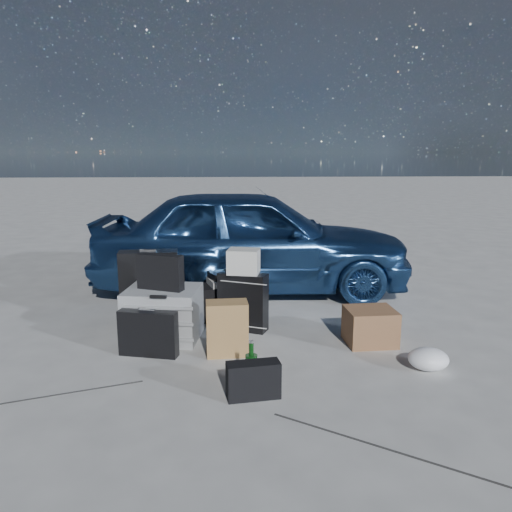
{
  "coord_description": "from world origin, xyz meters",
  "views": [
    {
      "loc": [
        -0.04,
        -3.59,
        1.61
      ],
      "look_at": [
        0.22,
        0.85,
        0.69
      ],
      "focal_mm": 35.0,
      "sensor_mm": 36.0,
      "label": 1
    }
  ],
  "objects": [
    {
      "name": "plastic_bag",
      "position": [
        1.46,
        -0.15,
        0.08
      ],
      "size": [
        0.33,
        0.29,
        0.17
      ],
      "primitive_type": "ellipsoid",
      "rotation": [
        0.0,
        0.0,
        -0.13
      ],
      "color": "white",
      "rests_on": "ground"
    },
    {
      "name": "briefcase",
      "position": [
        -0.68,
        0.24,
        0.19
      ],
      "size": [
        0.49,
        0.22,
        0.37
      ],
      "primitive_type": "cube",
      "rotation": [
        0.0,
        0.0,
        -0.24
      ],
      "color": "black",
      "rests_on": "ground"
    },
    {
      "name": "duffel_bag",
      "position": [
        -0.05,
        1.16,
        0.17
      ],
      "size": [
        0.71,
        0.42,
        0.33
      ],
      "primitive_type": "cube",
      "rotation": [
        0.0,
        0.0,
        0.2
      ],
      "color": "black",
      "rests_on": "ground"
    },
    {
      "name": "kraft_bag",
      "position": [
        -0.05,
        0.23,
        0.22
      ],
      "size": [
        0.34,
        0.22,
        0.44
      ],
      "primitive_type": "cube",
      "rotation": [
        0.0,
        0.0,
        0.06
      ],
      "color": "#A57947",
      "rests_on": "ground"
    },
    {
      "name": "white_carton",
      "position": [
        0.1,
        0.82,
        0.64
      ],
      "size": [
        0.32,
        0.27,
        0.22
      ],
      "primitive_type": "cube",
      "rotation": [
        0.0,
        0.0,
        -0.2
      ],
      "color": "beige",
      "rests_on": "suitcase_right"
    },
    {
      "name": "flat_box_black",
      "position": [
        -0.06,
        1.18,
        0.43
      ],
      "size": [
        0.37,
        0.32,
        0.07
      ],
      "primitive_type": "cube",
      "rotation": [
        0.0,
        0.0,
        0.42
      ],
      "color": "black",
      "rests_on": "flat_box_white"
    },
    {
      "name": "flat_box_white",
      "position": [
        -0.04,
        1.18,
        0.37
      ],
      "size": [
        0.42,
        0.36,
        0.06
      ],
      "primitive_type": "cube",
      "rotation": [
        0.0,
        0.0,
        0.29
      ],
      "color": "beige",
      "rests_on": "duffel_bag"
    },
    {
      "name": "cardboard_box",
      "position": [
        1.17,
        0.4,
        0.15
      ],
      "size": [
        0.42,
        0.38,
        0.3
      ],
      "primitive_type": "cube",
      "rotation": [
        0.0,
        0.0,
        0.05
      ],
      "color": "olive",
      "rests_on": "ground"
    },
    {
      "name": "messenger_bag",
      "position": [
        0.12,
        -0.51,
        0.12
      ],
      "size": [
        0.37,
        0.18,
        0.25
      ],
      "primitive_type": "cube",
      "rotation": [
        0.0,
        0.0,
        0.14
      ],
      "color": "black",
      "rests_on": "ground"
    },
    {
      "name": "pelican_case",
      "position": [
        -0.61,
        0.63,
        0.23
      ],
      "size": [
        0.69,
        0.59,
        0.45
      ],
      "primitive_type": "cube",
      "rotation": [
        0.0,
        0.0,
        -0.14
      ],
      "color": "#95989A",
      "rests_on": "ground"
    },
    {
      "name": "suitcase_right",
      "position": [
        0.1,
        0.81,
        0.27
      ],
      "size": [
        0.47,
        0.33,
        0.53
      ],
      "primitive_type": "cube",
      "rotation": [
        0.0,
        0.0,
        -0.42
      ],
      "color": "black",
      "rests_on": "ground"
    },
    {
      "name": "ground",
      "position": [
        0.0,
        0.0,
        0.0
      ],
      "size": [
        60.0,
        60.0,
        0.0
      ],
      "primitive_type": "plane",
      "color": "beige",
      "rests_on": "ground"
    },
    {
      "name": "laptop_bag",
      "position": [
        -0.62,
        0.61,
        0.6
      ],
      "size": [
        0.41,
        0.25,
        0.3
      ],
      "primitive_type": "cube",
      "rotation": [
        0.0,
        0.0,
        -0.39
      ],
      "color": "black",
      "rests_on": "pelican_case"
    },
    {
      "name": "suitcase_left",
      "position": [
        -0.78,
        1.03,
        0.35
      ],
      "size": [
        0.56,
        0.24,
        0.71
      ],
      "primitive_type": "cube",
      "rotation": [
        0.0,
        0.0,
        0.08
      ],
      "color": "black",
      "rests_on": "ground"
    },
    {
      "name": "car",
      "position": [
        0.24,
        2.14,
        0.61
      ],
      "size": [
        3.65,
        1.57,
        1.23
      ],
      "primitive_type": "imported",
      "rotation": [
        0.0,
        0.0,
        1.54
      ],
      "color": "#2C5691",
      "rests_on": "ground"
    },
    {
      "name": "green_bottle",
      "position": [
        0.12,
        -0.37,
        0.17
      ],
      "size": [
        0.11,
        0.11,
        0.34
      ],
      "primitive_type": "cylinder",
      "rotation": [
        0.0,
        0.0,
        0.37
      ],
      "color": "#0B340E",
      "rests_on": "ground"
    }
  ]
}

